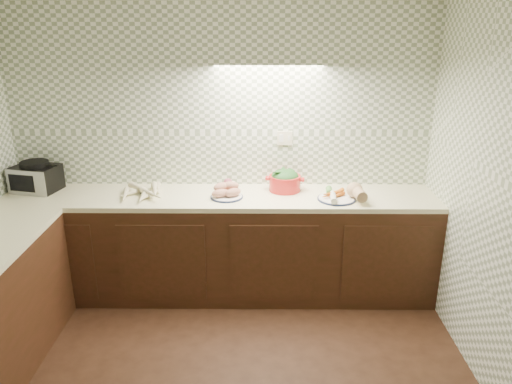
{
  "coord_description": "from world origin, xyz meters",
  "views": [
    {
      "loc": [
        0.34,
        -2.39,
        2.31
      ],
      "look_at": [
        0.31,
        1.25,
        1.02
      ],
      "focal_mm": 35.0,
      "sensor_mm": 36.0,
      "label": 1
    }
  ],
  "objects_px": {
    "dutch_oven": "(285,180)",
    "toaster_oven": "(36,177)",
    "sweet_potato_plate": "(226,192)",
    "veg_plate": "(345,193)",
    "onion_bowl": "(229,186)",
    "parsnip_pile": "(139,192)"
  },
  "relations": [
    {
      "from": "dutch_oven",
      "to": "veg_plate",
      "type": "height_order",
      "value": "dutch_oven"
    },
    {
      "from": "parsnip_pile",
      "to": "dutch_oven",
      "type": "xyz_separation_m",
      "value": [
        1.22,
        0.14,
        0.06
      ]
    },
    {
      "from": "parsnip_pile",
      "to": "veg_plate",
      "type": "distance_m",
      "value": 1.69
    },
    {
      "from": "sweet_potato_plate",
      "to": "dutch_oven",
      "type": "relative_size",
      "value": 0.8
    },
    {
      "from": "parsnip_pile",
      "to": "sweet_potato_plate",
      "type": "bearing_deg",
      "value": -2.36
    },
    {
      "from": "parsnip_pile",
      "to": "sweet_potato_plate",
      "type": "height_order",
      "value": "sweet_potato_plate"
    },
    {
      "from": "dutch_oven",
      "to": "toaster_oven",
      "type": "bearing_deg",
      "value": -172.65
    },
    {
      "from": "onion_bowl",
      "to": "veg_plate",
      "type": "xyz_separation_m",
      "value": [
        0.95,
        -0.2,
        0.01
      ]
    },
    {
      "from": "sweet_potato_plate",
      "to": "onion_bowl",
      "type": "relative_size",
      "value": 1.87
    },
    {
      "from": "sweet_potato_plate",
      "to": "onion_bowl",
      "type": "bearing_deg",
      "value": 84.07
    },
    {
      "from": "parsnip_pile",
      "to": "sweet_potato_plate",
      "type": "xyz_separation_m",
      "value": [
        0.73,
        -0.03,
        0.01
      ]
    },
    {
      "from": "toaster_oven",
      "to": "dutch_oven",
      "type": "bearing_deg",
      "value": 13.09
    },
    {
      "from": "parsnip_pile",
      "to": "onion_bowl",
      "type": "relative_size",
      "value": 3.18
    },
    {
      "from": "veg_plate",
      "to": "onion_bowl",
      "type": "bearing_deg",
      "value": 167.98
    },
    {
      "from": "parsnip_pile",
      "to": "dutch_oven",
      "type": "distance_m",
      "value": 1.23
    },
    {
      "from": "parsnip_pile",
      "to": "dutch_oven",
      "type": "relative_size",
      "value": 1.37
    },
    {
      "from": "toaster_oven",
      "to": "sweet_potato_plate",
      "type": "relative_size",
      "value": 1.53
    },
    {
      "from": "onion_bowl",
      "to": "dutch_oven",
      "type": "relative_size",
      "value": 0.43
    },
    {
      "from": "sweet_potato_plate",
      "to": "onion_bowl",
      "type": "height_order",
      "value": "sweet_potato_plate"
    },
    {
      "from": "sweet_potato_plate",
      "to": "veg_plate",
      "type": "relative_size",
      "value": 0.72
    },
    {
      "from": "dutch_oven",
      "to": "onion_bowl",
      "type": "bearing_deg",
      "value": -172.08
    },
    {
      "from": "dutch_oven",
      "to": "veg_plate",
      "type": "distance_m",
      "value": 0.52
    }
  ]
}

